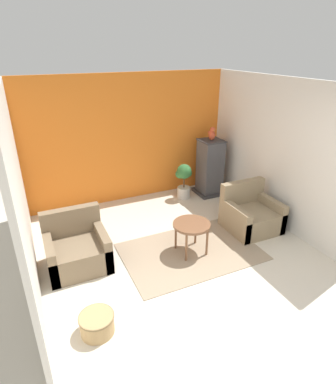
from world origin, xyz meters
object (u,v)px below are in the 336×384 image
Objects in this scene: wicker_basket at (97,323)px; armchair_right at (251,215)px; parrot at (212,134)px; coffee_table at (192,227)px; birdcage at (210,168)px; armchair_left at (77,250)px; potted_plant at (184,178)px.

armchair_right is at bearing 20.80° from wicker_basket.
parrot is 0.70× the size of wicker_basket.
coffee_table is 2.50m from parrot.
coffee_table is 2.34m from birdcage.
armchair_left is at bearing -155.83° from parrot.
birdcage is 4.28× the size of parrot.
wicker_basket is (-3.04, -1.16, -0.13)m from armchair_right.
parrot is 1.09m from potted_plant.
parrot reaches higher than armchair_right.
birdcage reaches higher than armchair_left.
armchair_right is at bearing -4.15° from armchair_left.
armchair_left reaches higher than coffee_table.
coffee_table is at bearing -128.22° from parrot.
coffee_table is 1.44× the size of wicker_basket.
armchair_left is 0.72× the size of birdcage.
birdcage is at bearing 24.14° from armchair_left.
wicker_basket is at bearing -159.20° from armchair_right.
armchair_left is 3.07× the size of parrot.
coffee_table reaches higher than wicker_basket.
armchair_left is 3.45m from birdcage.
armchair_right is 1.96m from parrot.
armchair_left is at bearing -150.48° from potted_plant.
armchair_right is 1.66m from birdcage.
parrot reaches higher than armchair_left.
parrot is at bearing 90.00° from birdcage.
wicker_basket is at bearing -138.80° from birdcage.
armchair_left is at bearing -155.86° from birdcage.
potted_plant is (-0.62, 0.02, -0.14)m from birdcage.
coffee_table is at bearing -14.24° from armchair_left.
wicker_basket is (-1.73, -0.94, -0.33)m from coffee_table.
wicker_basket is (-0.04, -1.37, -0.13)m from armchair_left.
armchair_right is at bearing -94.61° from birdcage.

